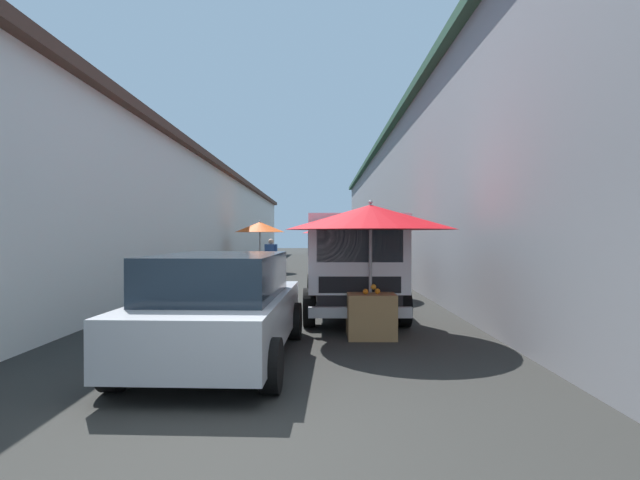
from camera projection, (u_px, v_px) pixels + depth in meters
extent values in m
plane|color=#282826|center=(301.00, 282.00, 17.18)|extent=(90.00, 90.00, 0.00)
cube|color=silver|center=(130.00, 222.00, 19.41)|extent=(49.50, 7.00, 4.48)
cube|color=#4C3328|center=(129.00, 164.00, 19.39)|extent=(49.80, 7.50, 0.24)
cube|color=gray|center=(477.00, 204.00, 19.39)|extent=(49.50, 7.00, 5.91)
cube|color=#284C38|center=(477.00, 129.00, 19.36)|extent=(49.80, 7.50, 0.24)
cylinder|color=#9E9EA3|center=(260.00, 247.00, 21.71)|extent=(0.06, 0.06, 2.30)
cone|color=#D84C14|center=(260.00, 227.00, 21.70)|extent=(2.27, 2.27, 0.47)
sphere|color=#9E9EA3|center=(260.00, 221.00, 21.70)|extent=(0.07, 0.07, 0.07)
cube|color=olive|center=(262.00, 265.00, 21.67)|extent=(0.93, 0.63, 0.70)
sphere|color=orange|center=(264.00, 255.00, 21.49)|extent=(0.09, 0.09, 0.09)
sphere|color=orange|center=(257.00, 256.00, 21.58)|extent=(0.09, 0.09, 0.09)
sphere|color=orange|center=(264.00, 256.00, 21.68)|extent=(0.09, 0.09, 0.09)
cylinder|color=#9E9EA3|center=(370.00, 270.00, 8.02)|extent=(0.06, 0.06, 2.22)
cone|color=red|center=(370.00, 217.00, 8.01)|extent=(2.88, 2.88, 0.42)
sphere|color=#9E9EA3|center=(370.00, 202.00, 8.00)|extent=(0.07, 0.07, 0.07)
cube|color=#9E7547|center=(371.00, 315.00, 7.97)|extent=(0.84, 0.79, 0.74)
sphere|color=orange|center=(367.00, 288.00, 8.19)|extent=(0.09, 0.09, 0.09)
sphere|color=orange|center=(380.00, 289.00, 8.14)|extent=(0.09, 0.09, 0.09)
sphere|color=orange|center=(366.00, 292.00, 7.74)|extent=(0.09, 0.09, 0.09)
sphere|color=orange|center=(374.00, 287.00, 7.95)|extent=(0.09, 0.09, 0.09)
sphere|color=orange|center=(357.00, 288.00, 8.26)|extent=(0.09, 0.09, 0.09)
sphere|color=orange|center=(377.00, 291.00, 7.79)|extent=(0.09, 0.09, 0.09)
cylinder|color=#9E9EA3|center=(348.00, 258.00, 13.06)|extent=(0.06, 0.06, 2.16)
cone|color=red|center=(348.00, 226.00, 13.05)|extent=(2.55, 2.55, 0.40)
sphere|color=#9E9EA3|center=(348.00, 217.00, 13.04)|extent=(0.07, 0.07, 0.07)
cube|color=brown|center=(342.00, 281.00, 13.22)|extent=(0.84, 0.68, 0.83)
sphere|color=orange|center=(340.00, 265.00, 13.26)|extent=(0.09, 0.09, 0.09)
sphere|color=orange|center=(341.00, 262.00, 13.51)|extent=(0.09, 0.09, 0.09)
sphere|color=orange|center=(340.00, 265.00, 13.16)|extent=(0.09, 0.09, 0.09)
sphere|color=orange|center=(343.00, 265.00, 13.16)|extent=(0.09, 0.09, 0.09)
cube|color=#ADAFB5|center=(223.00, 318.00, 6.47)|extent=(3.97, 1.87, 0.64)
cube|color=#19232D|center=(220.00, 275.00, 6.31)|extent=(2.40, 1.61, 0.56)
cube|color=black|center=(249.00, 312.00, 8.38)|extent=(0.17, 1.65, 0.20)
cube|color=silver|center=(217.00, 296.00, 8.42)|extent=(0.07, 0.24, 0.14)
cube|color=silver|center=(282.00, 296.00, 8.37)|extent=(0.07, 0.24, 0.14)
cylinder|color=black|center=(191.00, 320.00, 7.83)|extent=(0.61, 0.22, 0.60)
cylinder|color=black|center=(295.00, 321.00, 7.76)|extent=(0.61, 0.22, 0.60)
cylinder|color=black|center=(115.00, 364.00, 5.18)|extent=(0.61, 0.22, 0.60)
cylinder|color=black|center=(272.00, 366.00, 5.11)|extent=(0.61, 0.22, 0.60)
cube|color=black|center=(351.00, 290.00, 10.47)|extent=(4.80, 1.48, 0.36)
cube|color=silver|center=(356.00, 252.00, 8.83)|extent=(1.54, 1.75, 1.40)
cube|color=#19232D|center=(360.00, 244.00, 8.09)|extent=(0.06, 1.47, 0.63)
cube|color=#19232D|center=(356.00, 243.00, 8.83)|extent=(1.05, 1.78, 0.45)
cube|color=black|center=(360.00, 285.00, 8.09)|extent=(0.06, 1.40, 0.28)
cube|color=silver|center=(360.00, 312.00, 8.02)|extent=(0.12, 1.75, 0.18)
cube|color=gray|center=(383.00, 268.00, 11.29)|extent=(3.16, 0.07, 0.50)
cube|color=gray|center=(314.00, 268.00, 11.29)|extent=(3.16, 0.07, 0.50)
cube|color=gray|center=(345.00, 264.00, 12.84)|extent=(0.06, 1.65, 0.50)
cylinder|color=black|center=(403.00, 307.00, 8.84)|extent=(0.72, 0.22, 0.72)
cylinder|color=black|center=(309.00, 307.00, 8.84)|extent=(0.72, 0.22, 0.72)
cylinder|color=black|center=(382.00, 289.00, 11.92)|extent=(0.72, 0.22, 0.72)
cylinder|color=black|center=(312.00, 289.00, 11.92)|extent=(0.72, 0.22, 0.72)
cylinder|color=#665B4C|center=(269.00, 269.00, 18.60)|extent=(0.14, 0.14, 0.77)
cylinder|color=#665B4C|center=(272.00, 269.00, 18.51)|extent=(0.14, 0.14, 0.77)
cube|color=#33518C|center=(271.00, 252.00, 18.54)|extent=(0.42, 0.48, 0.58)
sphere|color=tan|center=(271.00, 242.00, 18.54)|extent=(0.21, 0.21, 0.21)
cylinder|color=#33518C|center=(266.00, 251.00, 18.70)|extent=(0.08, 0.08, 0.52)
cylinder|color=#33518C|center=(276.00, 251.00, 18.39)|extent=(0.08, 0.08, 0.52)
cylinder|color=#665B4C|center=(378.00, 275.00, 15.55)|extent=(0.14, 0.14, 0.80)
cylinder|color=#665B4C|center=(383.00, 275.00, 15.58)|extent=(0.14, 0.14, 0.80)
cube|color=#D8C666|center=(381.00, 254.00, 15.56)|extent=(0.27, 0.49, 0.60)
sphere|color=tan|center=(381.00, 241.00, 15.55)|extent=(0.22, 0.22, 0.22)
cylinder|color=#D8C666|center=(372.00, 253.00, 15.51)|extent=(0.08, 0.08, 0.54)
cylinder|color=#D8C666|center=(389.00, 253.00, 15.60)|extent=(0.08, 0.08, 0.54)
cylinder|color=black|center=(194.00, 289.00, 13.01)|extent=(0.44, 0.10, 0.44)
cylinder|color=black|center=(179.00, 295.00, 11.76)|extent=(0.44, 0.12, 0.44)
cube|color=black|center=(186.00, 290.00, 12.34)|extent=(0.91, 0.30, 0.08)
ellipsoid|color=black|center=(183.00, 277.00, 12.03)|extent=(0.56, 0.27, 0.20)
cube|color=black|center=(193.00, 273.00, 12.96)|extent=(0.15, 0.32, 0.56)
cylinder|color=silver|center=(193.00, 270.00, 12.88)|extent=(0.27, 0.07, 0.68)
cylinder|color=black|center=(192.00, 257.00, 12.80)|extent=(0.55, 0.05, 0.04)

